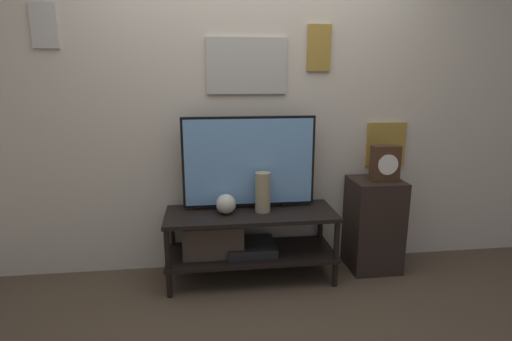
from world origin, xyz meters
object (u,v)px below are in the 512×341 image
(vase_tall_ceramic, at_px, (263,192))
(mantel_clock, at_px, (385,163))
(vase_round_glass, at_px, (226,204))
(television, at_px, (249,162))

(vase_tall_ceramic, relative_size, mantel_clock, 1.09)
(vase_tall_ceramic, distance_m, vase_round_glass, 0.28)
(television, relative_size, vase_tall_ceramic, 3.33)
(vase_round_glass, relative_size, mantel_clock, 0.54)
(television, relative_size, mantel_clock, 3.63)
(television, distance_m, mantel_clock, 1.03)
(vase_tall_ceramic, relative_size, vase_round_glass, 2.03)
(television, xyz_separation_m, mantel_clock, (1.03, -0.09, -0.02))
(vase_tall_ceramic, bearing_deg, mantel_clock, 0.83)
(vase_round_glass, bearing_deg, vase_tall_ceramic, 3.08)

